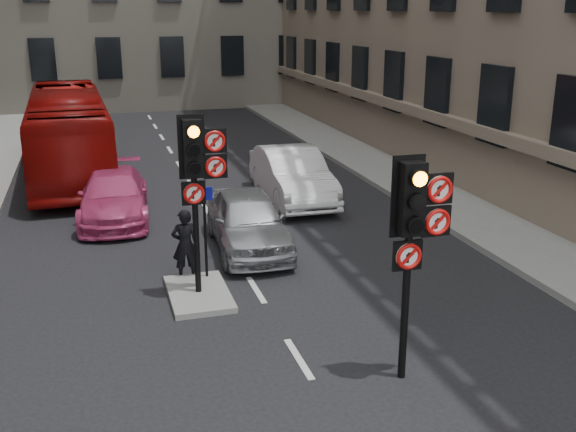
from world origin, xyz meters
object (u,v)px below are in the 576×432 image
car_pink (114,196)px  car_silver (248,221)px  signal_far (198,167)px  info_sign (205,220)px  signal_near (415,222)px  car_white (292,175)px  bus_red (69,133)px  motorcyclist (185,245)px  motorcycle (274,233)px

car_pink → car_silver: bearing=-44.8°
signal_far → car_silver: signal_far is taller
signal_far → info_sign: size_ratio=1.81×
signal_near → info_sign: size_ratio=1.81×
car_white → info_sign: (-3.58, -5.59, 0.61)m
signal_far → bus_red: signal_far is taller
car_white → bus_red: bearing=142.3°
bus_red → motorcyclist: size_ratio=6.72×
bus_red → motorcycle: size_ratio=6.36×
bus_red → info_sign: 11.24m
motorcyclist → info_sign: bearing=146.8°
car_silver → motorcyclist: size_ratio=2.66×
car_white → bus_red: bus_red is taller
car_silver → motorcyclist: (-1.73, -1.52, 0.07)m
bus_red → motorcycle: (4.74, -9.53, -0.97)m
signal_far → info_sign: (0.21, 0.74, -1.31)m
bus_red → motorcyclist: bus_red is taller
car_white → car_pink: (-5.26, -0.38, -0.14)m
motorcycle → info_sign: (-1.85, -1.33, 0.90)m
bus_red → info_sign: bearing=-76.9°
car_silver → info_sign: bearing=-123.5°
car_pink → signal_far: bearing=-72.2°
signal_near → signal_far: size_ratio=1.00×
car_silver → car_white: car_white is taller
car_white → motorcycle: (-1.73, -4.26, -0.29)m
signal_far → car_pink: bearing=103.8°
motorcyclist → car_pink: bearing=-75.2°
signal_far → motorcyclist: size_ratio=2.27×
car_white → car_pink: bearing=-174.5°
signal_far → bus_red: size_ratio=0.34×
car_silver → car_pink: 4.56m
info_sign → bus_red: bearing=106.4°
car_pink → motorcyclist: size_ratio=2.86×
signal_far → car_pink: 6.47m
car_white → car_silver: bearing=-119.2°
car_pink → motorcycle: size_ratio=2.71×
signal_far → motorcycle: 3.66m
car_pink → motorcycle: bearing=-43.8°
motorcycle → motorcyclist: motorcyclist is taller
car_pink → info_sign: bearing=-68.2°
signal_far → motorcyclist: (-0.19, 1.01, -1.92)m
car_white → motorcycle: 4.61m
signal_far → bus_red: bearing=103.0°
car_white → motorcyclist: 6.65m
car_pink → info_sign: 5.53m
motorcycle → car_pink: bearing=140.7°
car_pink → signal_near: bearing=-63.8°
car_silver → car_pink: size_ratio=0.93×
signal_near → motorcycle: (-0.54, 6.07, -2.08)m
motorcyclist → motorcycle: bearing=-154.5°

